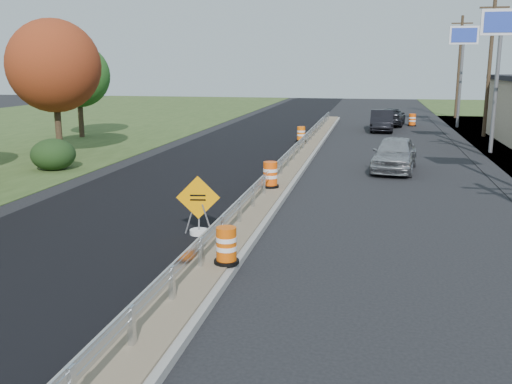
% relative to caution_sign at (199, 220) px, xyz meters
% --- Properties ---
extents(ground, '(140.00, 140.00, 0.00)m').
position_rel_caution_sign_xyz_m(ground, '(1.04, 2.83, -0.45)').
color(ground, black).
rests_on(ground, ground).
extents(milled_overlay, '(7.20, 120.00, 0.01)m').
position_rel_caution_sign_xyz_m(milled_overlay, '(-3.36, 12.83, -0.44)').
color(milled_overlay, black).
rests_on(milled_overlay, ground).
extents(median, '(1.60, 55.00, 0.23)m').
position_rel_caution_sign_xyz_m(median, '(1.04, 10.83, -0.34)').
color(median, gray).
rests_on(median, ground).
extents(guardrail, '(0.10, 46.15, 0.72)m').
position_rel_caution_sign_xyz_m(guardrail, '(1.04, 11.83, 0.28)').
color(guardrail, silver).
rests_on(guardrail, median).
extents(pylon_sign_mid, '(2.20, 0.30, 7.90)m').
position_rel_caution_sign_xyz_m(pylon_sign_mid, '(11.54, 18.83, 6.03)').
color(pylon_sign_mid, slate).
rests_on(pylon_sign_mid, ground).
extents(pylon_sign_north, '(2.20, 0.30, 7.90)m').
position_rel_caution_sign_xyz_m(pylon_sign_north, '(11.54, 32.83, 6.03)').
color(pylon_sign_north, slate).
rests_on(pylon_sign_north, ground).
extents(utility_pole_nmid, '(1.90, 0.26, 9.40)m').
position_rel_caution_sign_xyz_m(utility_pole_nmid, '(12.54, 26.83, 4.48)').
color(utility_pole_nmid, '#473523').
rests_on(utility_pole_nmid, ground).
extents(utility_pole_north, '(1.90, 0.26, 9.40)m').
position_rel_caution_sign_xyz_m(utility_pole_north, '(12.54, 41.83, 4.48)').
color(utility_pole_north, '#473523').
rests_on(utility_pole_north, ground).
extents(hedge_north, '(2.09, 2.09, 1.52)m').
position_rel_caution_sign_xyz_m(hedge_north, '(-9.96, 8.83, 0.31)').
color(hedge_north, black).
rests_on(hedge_north, ground).
extents(tree_near_red, '(4.95, 4.95, 7.35)m').
position_rel_caution_sign_xyz_m(tree_near_red, '(-11.96, 12.83, 4.41)').
color(tree_near_red, '#473523').
rests_on(tree_near_red, ground).
extents(tree_near_back, '(4.29, 4.29, 6.37)m').
position_rel_caution_sign_xyz_m(tree_near_back, '(-14.96, 20.83, 3.76)').
color(tree_near_back, '#473523').
rests_on(tree_near_back, ground).
extents(caution_sign, '(1.27, 0.53, 1.77)m').
position_rel_caution_sign_xyz_m(caution_sign, '(0.00, 0.00, 0.00)').
color(caution_sign, white).
rests_on(caution_sign, ground).
extents(barrel_median_near, '(0.61, 0.61, 0.89)m').
position_rel_caution_sign_xyz_m(barrel_median_near, '(1.59, -2.87, 0.21)').
color(barrel_median_near, black).
rests_on(barrel_median_near, median).
extents(barrel_median_mid, '(0.69, 0.69, 1.01)m').
position_rel_caution_sign_xyz_m(barrel_median_mid, '(1.07, 5.99, 0.26)').
color(barrel_median_mid, black).
rests_on(barrel_median_mid, median).
extents(barrel_median_far, '(0.63, 0.63, 0.92)m').
position_rel_caution_sign_xyz_m(barrel_median_far, '(0.49, 20.07, 0.22)').
color(barrel_median_far, black).
rests_on(barrel_median_far, median).
extents(barrel_shoulder_far, '(0.69, 0.69, 1.01)m').
position_rel_caution_sign_xyz_m(barrel_shoulder_far, '(8.04, 33.28, 0.03)').
color(barrel_shoulder_far, black).
rests_on(barrel_shoulder_far, ground).
extents(car_silver, '(2.46, 4.94, 1.62)m').
position_rel_caution_sign_xyz_m(car_silver, '(5.97, 11.96, 0.36)').
color(car_silver, '#A7A7AB').
rests_on(car_silver, ground).
extents(car_dark_mid, '(1.73, 4.83, 1.59)m').
position_rel_caution_sign_xyz_m(car_dark_mid, '(5.53, 28.99, 0.34)').
color(car_dark_mid, black).
rests_on(car_dark_mid, ground).
extents(car_dark_far, '(2.54, 5.18, 1.45)m').
position_rel_caution_sign_xyz_m(car_dark_far, '(6.38, 33.30, 0.27)').
color(car_dark_far, black).
rests_on(car_dark_far, ground).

